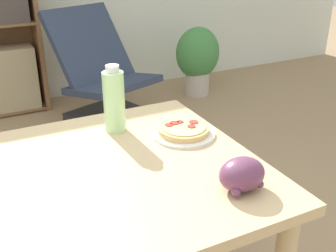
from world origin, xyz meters
name	(u,v)px	position (x,y,z in m)	size (l,w,h in m)	color
dining_table	(70,210)	(0.09, -0.09, 0.64)	(1.16, 0.85, 0.75)	#D1B27F
pizza_on_plate	(184,131)	(0.54, 0.02, 0.76)	(0.22, 0.22, 0.04)	white
grape_bunch	(242,174)	(0.52, -0.35, 0.79)	(0.13, 0.10, 0.09)	#6B3856
drink_bottle	(114,101)	(0.34, 0.16, 0.86)	(0.08, 0.08, 0.24)	#B7EAA3
lounge_chair_far	(105,90)	(0.84, 1.82, 0.29)	(0.77, 0.91, 0.88)	black
potted_plant_floor	(198,57)	(1.83, 2.09, 0.35)	(0.41, 0.35, 0.63)	#BCB2A3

